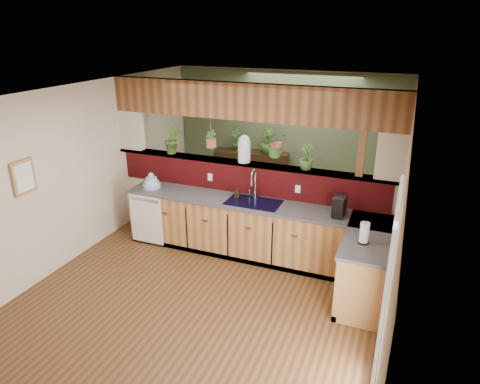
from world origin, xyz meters
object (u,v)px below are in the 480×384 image
at_px(soap_dispenser, 237,192).
at_px(coffee_maker, 339,207).
at_px(faucet, 254,183).
at_px(paper_towel, 364,233).
at_px(dish_stack, 152,183).
at_px(shelving_console, 251,175).
at_px(glass_jar, 244,149).

height_order(soap_dispenser, coffee_maker, coffee_maker).
relative_size(faucet, paper_towel, 1.64).
xyz_separation_m(dish_stack, shelving_console, (0.89, 2.30, -0.48)).
bearing_deg(glass_jar, dish_stack, -164.59).
relative_size(soap_dispenser, glass_jar, 0.40).
xyz_separation_m(coffee_maker, paper_towel, (0.42, -0.68, -0.00)).
bearing_deg(paper_towel, dish_stack, 168.85).
xyz_separation_m(faucet, dish_stack, (-1.71, -0.18, -0.18)).
bearing_deg(paper_towel, faucet, 153.60).
distance_m(coffee_maker, glass_jar, 1.72).
relative_size(dish_stack, glass_jar, 0.68).
height_order(faucet, coffee_maker, faucet).
height_order(faucet, dish_stack, faucet).
bearing_deg(shelving_console, coffee_maker, -57.87).
distance_m(soap_dispenser, glass_jar, 0.68).
xyz_separation_m(soap_dispenser, paper_towel, (1.99, -0.81, 0.05)).
bearing_deg(coffee_maker, dish_stack, -174.99).
distance_m(paper_towel, shelving_console, 3.97).
xyz_separation_m(coffee_maker, shelving_console, (-2.14, 2.30, -0.53)).
bearing_deg(coffee_maker, shelving_console, 137.96).
bearing_deg(shelving_console, glass_jar, -83.99).
bearing_deg(glass_jar, coffee_maker, -14.44).
height_order(faucet, soap_dispenser, faucet).
bearing_deg(paper_towel, coffee_maker, 121.46).
relative_size(dish_stack, coffee_maker, 1.00).
height_order(dish_stack, shelving_console, dish_stack).
bearing_deg(coffee_maker, paper_towel, -53.52).
bearing_deg(faucet, shelving_console, 111.15).
bearing_deg(coffee_maker, glass_jar, 170.58).
distance_m(paper_towel, glass_jar, 2.33).
bearing_deg(faucet, glass_jar, 138.16).
height_order(dish_stack, paper_towel, paper_towel).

